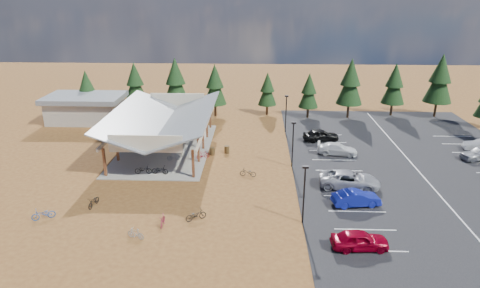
% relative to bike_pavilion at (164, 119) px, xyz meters
% --- Properties ---
extents(ground, '(140.00, 140.00, 0.00)m').
position_rel_bike_pavilion_xyz_m(ground, '(10.00, -7.00, -3.82)').
color(ground, brown).
rests_on(ground, ground).
extents(asphalt_lot, '(27.00, 44.00, 0.04)m').
position_rel_bike_pavilion_xyz_m(asphalt_lot, '(28.50, -4.00, -3.80)').
color(asphalt_lot, black).
rests_on(asphalt_lot, ground).
extents(concrete_pad, '(10.60, 18.60, 0.10)m').
position_rel_bike_pavilion_xyz_m(concrete_pad, '(0.00, 0.00, -3.77)').
color(concrete_pad, gray).
rests_on(concrete_pad, ground).
extents(bike_pavilion, '(11.65, 19.40, 4.97)m').
position_rel_bike_pavilion_xyz_m(bike_pavilion, '(0.00, 0.00, 0.00)').
color(bike_pavilion, '#5B321A').
rests_on(bike_pavilion, concrete_pad).
extents(outbuilding, '(11.00, 7.00, 3.90)m').
position_rel_bike_pavilion_xyz_m(outbuilding, '(-14.00, 11.00, -1.80)').
color(outbuilding, '#ADA593').
rests_on(outbuilding, ground).
extents(lamp_post_0, '(0.50, 0.25, 5.14)m').
position_rel_bike_pavilion_xyz_m(lamp_post_0, '(15.00, -17.00, -0.85)').
color(lamp_post_0, black).
rests_on(lamp_post_0, ground).
extents(lamp_post_1, '(0.50, 0.25, 5.14)m').
position_rel_bike_pavilion_xyz_m(lamp_post_1, '(15.00, -5.00, -0.85)').
color(lamp_post_1, black).
rests_on(lamp_post_1, ground).
extents(lamp_post_2, '(0.50, 0.25, 5.14)m').
position_rel_bike_pavilion_xyz_m(lamp_post_2, '(15.00, 7.00, -0.85)').
color(lamp_post_2, black).
rests_on(lamp_post_2, ground).
extents(trash_bin_0, '(0.60, 0.60, 0.90)m').
position_rel_bike_pavilion_xyz_m(trash_bin_0, '(5.86, -1.80, -3.37)').
color(trash_bin_0, '#433118').
rests_on(trash_bin_0, ground).
extents(trash_bin_1, '(0.60, 0.60, 0.90)m').
position_rel_bike_pavilion_xyz_m(trash_bin_1, '(7.56, -1.14, -3.37)').
color(trash_bin_1, '#433118').
rests_on(trash_bin_1, ground).
extents(pine_0, '(2.98, 2.98, 6.93)m').
position_rel_bike_pavilion_xyz_m(pine_0, '(-14.80, 14.29, 0.40)').
color(pine_0, '#382314').
rests_on(pine_0, ground).
extents(pine_1, '(3.41, 3.41, 7.95)m').
position_rel_bike_pavilion_xyz_m(pine_1, '(-7.77, 15.88, 1.03)').
color(pine_1, '#382314').
rests_on(pine_1, ground).
extents(pine_2, '(3.83, 3.83, 8.93)m').
position_rel_bike_pavilion_xyz_m(pine_2, '(-1.16, 14.39, 1.63)').
color(pine_2, '#382314').
rests_on(pine_2, ground).
extents(pine_3, '(3.44, 3.44, 8.01)m').
position_rel_bike_pavilion_xyz_m(pine_3, '(4.75, 14.44, 1.07)').
color(pine_3, '#382314').
rests_on(pine_3, ground).
extents(pine_4, '(2.84, 2.84, 6.60)m').
position_rel_bike_pavilion_xyz_m(pine_4, '(12.66, 15.58, 0.20)').
color(pine_4, '#382314').
rests_on(pine_4, ground).
extents(pine_5, '(2.93, 2.93, 6.81)m').
position_rel_bike_pavilion_xyz_m(pine_5, '(18.80, 14.20, 0.33)').
color(pine_5, '#382314').
rests_on(pine_5, ground).
extents(pine_6, '(3.84, 3.84, 8.96)m').
position_rel_bike_pavilion_xyz_m(pine_6, '(24.87, 14.45, 1.65)').
color(pine_6, '#382314').
rests_on(pine_6, ground).
extents(pine_7, '(3.47, 3.47, 8.09)m').
position_rel_bike_pavilion_xyz_m(pine_7, '(31.78, 15.87, 1.11)').
color(pine_7, '#382314').
rests_on(pine_7, ground).
extents(pine_8, '(4.11, 4.11, 9.57)m').
position_rel_bike_pavilion_xyz_m(pine_8, '(38.27, 15.49, 2.02)').
color(pine_8, '#382314').
rests_on(pine_8, ground).
extents(bike_0, '(1.82, 0.74, 0.94)m').
position_rel_bike_pavilion_xyz_m(bike_0, '(-0.79, -7.80, -3.26)').
color(bike_0, black).
rests_on(bike_0, concrete_pad).
extents(bike_1, '(1.90, 1.09, 1.10)m').
position_rel_bike_pavilion_xyz_m(bike_1, '(-3.17, -1.37, -3.17)').
color(bike_1, gray).
rests_on(bike_1, concrete_pad).
extents(bike_2, '(1.76, 0.86, 0.88)m').
position_rel_bike_pavilion_xyz_m(bike_2, '(-1.67, 3.53, -3.28)').
color(bike_2, navy).
rests_on(bike_2, concrete_pad).
extents(bike_3, '(1.68, 0.92, 0.97)m').
position_rel_bike_pavilion_xyz_m(bike_3, '(-2.23, 4.62, -3.24)').
color(bike_3, maroon).
rests_on(bike_3, concrete_pad).
extents(bike_4, '(1.81, 0.78, 0.92)m').
position_rel_bike_pavilion_xyz_m(bike_4, '(0.98, -7.80, -3.26)').
color(bike_4, black).
rests_on(bike_4, concrete_pad).
extents(bike_5, '(1.57, 0.74, 0.91)m').
position_rel_bike_pavilion_xyz_m(bike_5, '(1.72, -3.93, -3.27)').
color(bike_5, gray).
rests_on(bike_5, concrete_pad).
extents(bike_6, '(1.98, 1.12, 0.98)m').
position_rel_bike_pavilion_xyz_m(bike_6, '(3.03, 3.40, -3.23)').
color(bike_6, navy).
rests_on(bike_6, concrete_pad).
extents(bike_7, '(1.61, 0.81, 0.93)m').
position_rel_bike_pavilion_xyz_m(bike_7, '(3.23, 4.19, -3.26)').
color(bike_7, maroon).
rests_on(bike_7, concrete_pad).
extents(bike_8, '(0.89, 1.89, 0.96)m').
position_rel_bike_pavilion_xyz_m(bike_8, '(-3.48, -14.89, -3.35)').
color(bike_8, black).
rests_on(bike_8, ground).
extents(bike_10, '(1.99, 1.47, 1.00)m').
position_rel_bike_pavilion_xyz_m(bike_10, '(-6.92, -17.33, -3.32)').
color(bike_10, '#1B4CA0').
rests_on(bike_10, ground).
extents(bike_11, '(0.46, 1.61, 0.97)m').
position_rel_bike_pavilion_xyz_m(bike_11, '(3.41, -17.95, -3.34)').
color(bike_11, maroon).
rests_on(bike_11, ground).
extents(bike_12, '(1.93, 1.48, 0.97)m').
position_rel_bike_pavilion_xyz_m(bike_12, '(6.02, -16.96, -3.34)').
color(bike_12, black).
rests_on(bike_12, ground).
extents(bike_13, '(1.55, 0.93, 0.90)m').
position_rel_bike_pavilion_xyz_m(bike_13, '(1.69, -19.96, -3.37)').
color(bike_13, gray).
rests_on(bike_13, ground).
extents(bike_15, '(1.59, 1.15, 0.94)m').
position_rel_bike_pavilion_xyz_m(bike_15, '(4.94, -3.13, -3.35)').
color(bike_15, maroon).
rests_on(bike_15, ground).
extents(bike_16, '(1.79, 0.93, 0.90)m').
position_rel_bike_pavilion_xyz_m(bike_16, '(10.22, -7.83, -3.38)').
color(bike_16, black).
rests_on(bike_16, ground).
extents(car_0, '(4.37, 1.96, 1.46)m').
position_rel_bike_pavilion_xyz_m(car_0, '(18.88, -20.69, -3.05)').
color(car_0, maroon).
rests_on(car_0, asphalt_lot).
extents(car_1, '(4.50, 2.15, 1.42)m').
position_rel_bike_pavilion_xyz_m(car_1, '(20.09, -13.84, -3.07)').
color(car_1, navy).
rests_on(car_1, asphalt_lot).
extents(car_2, '(6.22, 3.45, 1.65)m').
position_rel_bike_pavilion_xyz_m(car_2, '(20.22, -10.13, -2.96)').
color(car_2, '#9B9CA2').
rests_on(car_2, asphalt_lot).
extents(car_3, '(4.88, 2.59, 1.35)m').
position_rel_bike_pavilion_xyz_m(car_3, '(20.58, -1.19, -3.11)').
color(car_3, silver).
rests_on(car_3, asphalt_lot).
extents(car_4, '(4.73, 2.46, 1.54)m').
position_rel_bike_pavilion_xyz_m(car_4, '(19.32, 3.51, -3.02)').
color(car_4, black).
rests_on(car_4, asphalt_lot).
extents(car_8, '(4.66, 2.61, 1.50)m').
position_rel_bike_pavilion_xyz_m(car_8, '(36.60, -2.20, -3.04)').
color(car_8, '#A1A2A8').
rests_on(car_8, asphalt_lot).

